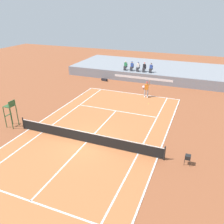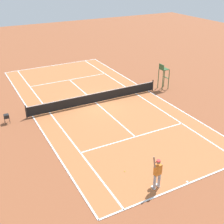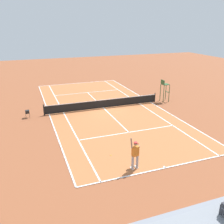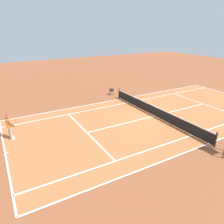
% 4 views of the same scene
% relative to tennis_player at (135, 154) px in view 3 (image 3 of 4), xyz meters
% --- Properties ---
extents(ground_plane, '(80.00, 80.00, 0.00)m').
position_rel_tennis_player_xyz_m(ground_plane, '(-1.78, -11.33, -0.99)').
color(ground_plane, brown).
extents(court, '(11.08, 23.88, 0.03)m').
position_rel_tennis_player_xyz_m(court, '(-1.78, -11.33, -0.98)').
color(court, '#B76638').
rests_on(court, ground).
extents(net, '(11.98, 0.10, 1.07)m').
position_rel_tennis_player_xyz_m(net, '(-1.78, -11.33, -0.47)').
color(net, black).
rests_on(net, ground).
extents(barrier_wall, '(23.03, 0.25, 1.29)m').
position_rel_tennis_player_xyz_m(barrier_wall, '(-1.78, 5.17, -0.35)').
color(barrier_wall, gray).
rests_on(barrier_wall, ground).
extents(tennis_player, '(0.75, 0.69, 2.08)m').
position_rel_tennis_player_xyz_m(tennis_player, '(0.00, 0.00, 0.00)').
color(tennis_player, '#9E9EA3').
rests_on(tennis_player, ground).
extents(tennis_ball, '(0.07, 0.07, 0.07)m').
position_rel_tennis_player_xyz_m(tennis_ball, '(0.81, -1.96, -0.96)').
color(tennis_ball, '#D1E533').
rests_on(tennis_ball, ground).
extents(umpire_chair, '(0.77, 0.77, 2.44)m').
position_rel_tennis_player_xyz_m(umpire_chair, '(-8.87, -11.33, 0.56)').
color(umpire_chair, '#2D562D').
rests_on(umpire_chair, ground).
extents(ball_hopper, '(0.36, 0.36, 0.70)m').
position_rel_tennis_player_xyz_m(ball_hopper, '(5.65, -11.23, -0.42)').
color(ball_hopper, black).
rests_on(ball_hopper, ground).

